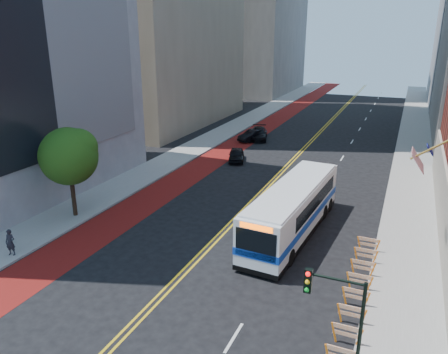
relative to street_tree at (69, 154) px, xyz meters
name	(u,v)px	position (x,y,z in m)	size (l,w,h in m)	color
ground	(165,292)	(11.24, -6.04, -4.91)	(160.00, 160.00, 0.00)	black
sidewalk_left	(204,143)	(-0.76, 23.96, -4.84)	(4.00, 140.00, 0.15)	gray
sidewalk_right	(413,165)	(23.24, 23.96, -4.84)	(4.00, 140.00, 0.15)	gray
bus_lane_paint	(233,146)	(3.14, 23.96, -4.91)	(3.60, 140.00, 0.01)	maroon
center_line_inner	(298,153)	(11.06, 23.96, -4.91)	(0.14, 140.00, 0.01)	gold
center_line_outer	(301,154)	(11.42, 23.96, -4.91)	(0.14, 140.00, 0.01)	gold
lane_dashes	(352,142)	(16.04, 31.96, -4.90)	(0.14, 98.20, 0.01)	silver
construction_barriers	(358,287)	(20.84, -2.62, -4.24)	(1.42, 10.91, 1.00)	orange
street_tree	(69,154)	(0.00, 0.00, 0.00)	(4.20, 4.20, 6.70)	black
traffic_signal	(337,312)	(20.66, -9.55, -1.19)	(2.21, 0.34, 5.07)	black
transit_bus	(293,209)	(15.73, 3.62, -3.07)	(3.71, 13.02, 3.53)	silver
car_a	(236,155)	(5.72, 18.41, -4.24)	(1.58, 3.92, 1.34)	black
car_b	(252,135)	(4.27, 27.56, -4.23)	(1.44, 4.14, 1.36)	black
car_c	(259,134)	(4.77, 28.65, -4.17)	(2.08, 5.11, 1.48)	black
pedestrian	(10,242)	(0.55, -6.46, -3.91)	(0.62, 0.40, 1.69)	black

